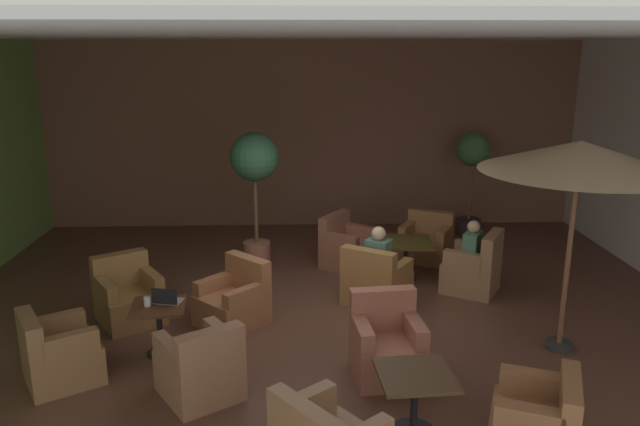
% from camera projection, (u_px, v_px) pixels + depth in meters
% --- Properties ---
extents(ground_plane, '(10.63, 9.43, 0.02)m').
position_uv_depth(ground_plane, '(321.00, 322.00, 8.24)').
color(ground_plane, brown).
extents(wall_back_brick, '(10.63, 0.08, 3.65)m').
position_uv_depth(wall_back_brick, '(312.00, 135.00, 12.28)').
color(wall_back_brick, brown).
rests_on(wall_back_brick, ground_plane).
extents(ceiling_slab, '(10.63, 9.43, 0.06)m').
position_uv_depth(ceiling_slab, '(321.00, 34.00, 7.28)').
color(ceiling_slab, silver).
rests_on(ceiling_slab, wall_back_brick).
extents(cafe_table_front_left, '(0.67, 0.67, 0.62)m').
position_uv_depth(cafe_table_front_left, '(159.00, 317.00, 7.25)').
color(cafe_table_front_left, black).
rests_on(cafe_table_front_left, ground_plane).
extents(armchair_front_left_north, '(1.00, 1.00, 0.82)m').
position_uv_depth(armchair_front_left_north, '(58.00, 355.00, 6.68)').
color(armchair_front_left_north, '#90633E').
rests_on(armchair_front_left_north, ground_plane).
extents(armchair_front_left_east, '(1.02, 1.04, 0.85)m').
position_uv_depth(armchair_front_left_east, '(201.00, 368.00, 6.39)').
color(armchair_front_left_east, '#9E6A4C').
rests_on(armchair_front_left_east, ground_plane).
extents(armchair_front_left_south, '(1.06, 1.06, 0.86)m').
position_uv_depth(armchair_front_left_south, '(234.00, 301.00, 8.11)').
color(armchair_front_left_south, '#A16340').
rests_on(armchair_front_left_south, ground_plane).
extents(armchair_front_left_west, '(1.05, 1.07, 0.87)m').
position_uv_depth(armchair_front_left_west, '(128.00, 298.00, 8.19)').
color(armchair_front_left_west, olive).
rests_on(armchair_front_left_west, ground_plane).
extents(cafe_table_front_right, '(0.74, 0.74, 0.62)m').
position_uv_depth(cafe_table_front_right, '(415.00, 389.00, 5.75)').
color(cafe_table_front_right, black).
rests_on(cafe_table_front_right, ground_plane).
extents(armchair_front_right_east, '(0.95, 0.99, 0.81)m').
position_uv_depth(armchair_front_right_east, '(536.00, 426.00, 5.43)').
color(armchair_front_right_east, '#925C3A').
rests_on(armchair_front_right_east, ground_plane).
extents(armchair_front_right_south, '(0.81, 0.81, 0.92)m').
position_uv_depth(armchair_front_right_south, '(387.00, 346.00, 6.82)').
color(armchair_front_right_south, '#A05B48').
rests_on(armchair_front_right_south, ground_plane).
extents(cafe_table_mid_center, '(0.83, 0.83, 0.62)m').
position_uv_depth(cafe_table_mid_center, '(406.00, 248.00, 9.61)').
color(cafe_table_mid_center, black).
rests_on(cafe_table_mid_center, ground_plane).
extents(armchair_mid_center_north, '(1.10, 1.10, 0.86)m').
position_uv_depth(armchair_mid_center_north, '(376.00, 282.00, 8.78)').
color(armchair_mid_center_north, '#9F6A39').
rests_on(armchair_mid_center_north, ground_plane).
extents(armchair_mid_center_east, '(1.01, 1.00, 0.93)m').
position_uv_depth(armchair_mid_center_east, '(474.00, 270.00, 9.16)').
color(armchair_mid_center_east, '#906848').
rests_on(armchair_mid_center_east, ground_plane).
extents(armchair_mid_center_south, '(1.03, 0.99, 0.80)m').
position_uv_depth(armchair_mid_center_south, '(426.00, 242.00, 10.58)').
color(armchair_mid_center_south, '#98643A').
rests_on(armchair_mid_center_south, ground_plane).
extents(armchair_mid_center_west, '(1.04, 1.04, 0.87)m').
position_uv_depth(armchair_mid_center_west, '(347.00, 248.00, 10.21)').
color(armchair_mid_center_west, '#915841').
rests_on(armchair_mid_center_west, ground_plane).
extents(patio_umbrella_tall_red, '(2.21, 2.21, 2.53)m').
position_uv_depth(patio_umbrella_tall_red, '(579.00, 157.00, 6.90)').
color(patio_umbrella_tall_red, '#2D2D2D').
rests_on(patio_umbrella_tall_red, ground_plane).
extents(potted_tree_left_corner, '(0.65, 0.65, 1.99)m').
position_uv_depth(potted_tree_left_corner, '(472.00, 165.00, 11.72)').
color(potted_tree_left_corner, '#372C2D').
rests_on(potted_tree_left_corner, ground_plane).
extents(potted_tree_mid_left, '(0.78, 0.78, 2.24)m').
position_uv_depth(potted_tree_mid_left, '(255.00, 172.00, 9.88)').
color(potted_tree_mid_left, '#A3634A').
rests_on(potted_tree_mid_left, ground_plane).
extents(patron_blue_shirt, '(0.37, 0.43, 0.64)m').
position_uv_depth(patron_blue_shirt, '(473.00, 244.00, 9.08)').
color(patron_blue_shirt, '#436C54').
rests_on(patron_blue_shirt, ground_plane).
extents(patron_by_window, '(0.40, 0.38, 0.71)m').
position_uv_depth(patron_by_window, '(378.00, 253.00, 8.71)').
color(patron_by_window, '#4F6E5E').
rests_on(patron_by_window, ground_plane).
extents(iced_drink_cup, '(0.08, 0.08, 0.11)m').
position_uv_depth(iced_drink_cup, '(147.00, 302.00, 7.18)').
color(iced_drink_cup, silver).
rests_on(iced_drink_cup, cafe_table_front_left).
extents(open_laptop, '(0.35, 0.29, 0.20)m').
position_uv_depth(open_laptop, '(167.00, 299.00, 7.26)').
color(open_laptop, '#9EA0A5').
rests_on(open_laptop, cafe_table_front_left).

